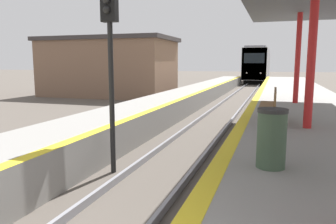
# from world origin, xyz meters

# --- Properties ---
(train) EXTENTS (2.90, 19.02, 4.63)m
(train) POSITION_xyz_m (0.00, 47.90, 2.35)
(train) COLOR black
(train) RESTS_ON ground
(signal_near) EXTENTS (0.36, 0.31, 4.40)m
(signal_near) POSITION_xyz_m (-1.13, 5.45, 3.08)
(signal_near) COLOR black
(signal_near) RESTS_ON ground
(trash_bin) EXTENTS (0.47, 0.47, 0.95)m
(trash_bin) POSITION_xyz_m (2.45, 4.00, 1.42)
(trash_bin) COLOR #384C38
(trash_bin) RESTS_ON platform_right
(bench) EXTENTS (0.44, 1.85, 0.92)m
(bench) POSITION_xyz_m (2.36, 8.34, 1.43)
(bench) COLOR brown
(bench) RESTS_ON platform_right
(station_building) EXTENTS (10.31, 5.74, 4.54)m
(station_building) POSITION_xyz_m (-10.13, 22.05, 2.28)
(station_building) COLOR brown
(station_building) RESTS_ON ground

